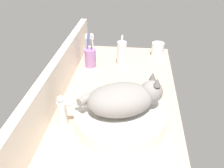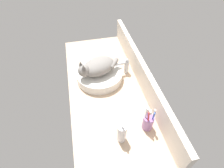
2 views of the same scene
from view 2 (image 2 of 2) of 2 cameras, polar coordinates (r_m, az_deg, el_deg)
ground_plane at (r=131.71cm, az=-1.67°, el=-1.62°), size 134.30×55.74×4.00cm
backsplash_panel at (r=129.68cm, az=9.60°, el=3.57°), size 134.30×3.60×18.10cm
sink_basin at (r=134.87cm, az=-4.08°, el=2.92°), size 35.15×35.15×6.71cm
cat at (r=128.30cm, az=-4.81°, el=5.64°), size 24.59×31.33×14.00cm
faucet at (r=137.31cm, az=4.35°, el=6.04°), size 3.91×11.86×13.60cm
soap_dispenser at (r=100.50cm, az=2.98°, el=-15.73°), size 5.20×5.20×16.86cm
toothbrush_cup at (r=107.44cm, az=11.69°, el=-12.06°), size 6.42×6.42×18.70cm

